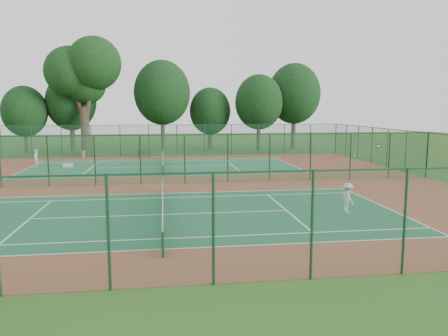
{
  "coord_description": "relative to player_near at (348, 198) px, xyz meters",
  "views": [
    {
      "loc": [
        0.11,
        -30.64,
        5.37
      ],
      "look_at": [
        3.81,
        -3.82,
        1.6
      ],
      "focal_mm": 35.0,
      "sensor_mm": 36.0,
      "label": 1
    }
  ],
  "objects": [
    {
      "name": "trash_bin",
      "position": [
        -17.89,
        27.43,
        -0.39
      ],
      "size": [
        0.56,
        0.56,
        0.78
      ],
      "primitive_type": "cylinder",
      "rotation": [
        0.0,
        0.0,
        -0.37
      ],
      "color": "slate",
      "rests_on": "red_pad"
    },
    {
      "name": "red_pad",
      "position": [
        -9.37,
        9.83,
        -0.78
      ],
      "size": [
        40.0,
        36.0,
        0.01
      ],
      "primitive_type": "cube",
      "color": "brown",
      "rests_on": "ground"
    },
    {
      "name": "fence_divider",
      "position": [
        -9.37,
        9.83,
        0.97
      ],
      "size": [
        40.0,
        0.09,
        3.5
      ],
      "color": "#194C29",
      "rests_on": "ground"
    },
    {
      "name": "evergreen_row",
      "position": [
        -8.87,
        34.08,
        -0.79
      ],
      "size": [
        39.0,
        5.0,
        12.0
      ],
      "primitive_type": null,
      "color": "black",
      "rests_on": "ground"
    },
    {
      "name": "stray_ball_a",
      "position": [
        -5.43,
        9.43,
        -0.75
      ],
      "size": [
        0.06,
        0.06,
        0.06
      ],
      "primitive_type": "sphere",
      "color": "#D0DF34",
      "rests_on": "red_pad"
    },
    {
      "name": "stray_ball_b",
      "position": [
        -0.52,
        9.28,
        -0.75
      ],
      "size": [
        0.06,
        0.06,
        0.06
      ],
      "primitive_type": "sphere",
      "color": "yellow",
      "rests_on": "red_pad"
    },
    {
      "name": "player_near",
      "position": [
        0.0,
        0.0,
        0.0
      ],
      "size": [
        0.66,
        1.04,
        1.54
      ],
      "primitive_type": "imported",
      "rotation": [
        0.0,
        0.0,
        1.67
      ],
      "color": "silver",
      "rests_on": "court_near"
    },
    {
      "name": "court_far",
      "position": [
        -9.37,
        18.83,
        -0.77
      ],
      "size": [
        23.77,
        10.97,
        0.01
      ],
      "primitive_type": "cube",
      "color": "#216A46",
      "rests_on": "red_pad"
    },
    {
      "name": "fence_east",
      "position": [
        10.63,
        9.83,
        0.97
      ],
      "size": [
        0.09,
        36.0,
        3.5
      ],
      "rotation": [
        0.0,
        0.0,
        1.57
      ],
      "color": "#184928",
      "rests_on": "ground"
    },
    {
      "name": "bench",
      "position": [
        -11.43,
        26.85,
        -0.33
      ],
      "size": [
        1.45,
        0.74,
        0.86
      ],
      "rotation": [
        0.0,
        0.0,
        0.25
      ],
      "color": "#12351E",
      "rests_on": "red_pad"
    },
    {
      "name": "court_near",
      "position": [
        -9.37,
        0.83,
        -0.77
      ],
      "size": [
        23.77,
        10.97,
        0.01
      ],
      "primitive_type": "cube",
      "color": "#1C593B",
      "rests_on": "red_pad"
    },
    {
      "name": "fence_south",
      "position": [
        -9.37,
        -8.17,
        0.97
      ],
      "size": [
        40.0,
        0.09,
        3.5
      ],
      "color": "#1A4F2C",
      "rests_on": "ground"
    },
    {
      "name": "tennis_net_far",
      "position": [
        -9.37,
        18.83,
        -0.24
      ],
      "size": [
        0.1,
        12.9,
        0.97
      ],
      "color": "#153B20",
      "rests_on": "ground"
    },
    {
      "name": "tennis_net_near",
      "position": [
        -9.37,
        0.83,
        -0.24
      ],
      "size": [
        0.1,
        12.9,
        0.97
      ],
      "color": "#14371A",
      "rests_on": "ground"
    },
    {
      "name": "stray_ball_c",
      "position": [
        -10.9,
        9.04,
        -0.74
      ],
      "size": [
        0.07,
        0.07,
        0.07
      ],
      "primitive_type": "sphere",
      "color": "yellow",
      "rests_on": "red_pad"
    },
    {
      "name": "player_far",
      "position": [
        -20.76,
        20.26,
        0.02
      ],
      "size": [
        0.54,
        0.66,
        1.57
      ],
      "primitive_type": "imported",
      "rotation": [
        0.0,
        0.0,
        -1.89
      ],
      "color": "silver",
      "rests_on": "court_far"
    },
    {
      "name": "big_tree",
      "position": [
        -18.19,
        31.66,
        8.67
      ],
      "size": [
        8.7,
        6.37,
        13.36
      ],
      "color": "#3C2C20",
      "rests_on": "ground"
    },
    {
      "name": "fence_north",
      "position": [
        -9.37,
        27.83,
        0.97
      ],
      "size": [
        40.0,
        0.09,
        3.5
      ],
      "color": "#1A5034",
      "rests_on": "ground"
    },
    {
      "name": "kit_bag",
      "position": [
        -17.91,
        19.81,
        -0.61
      ],
      "size": [
        0.94,
        0.57,
        0.33
      ],
      "primitive_type": "cube",
      "rotation": [
        0.0,
        0.0,
        0.29
      ],
      "color": "silver",
      "rests_on": "red_pad"
    },
    {
      "name": "ground",
      "position": [
        -9.37,
        9.83,
        -0.79
      ],
      "size": [
        120.0,
        120.0,
        0.0
      ],
      "primitive_type": "plane",
      "color": "#29541A",
      "rests_on": "ground"
    }
  ]
}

